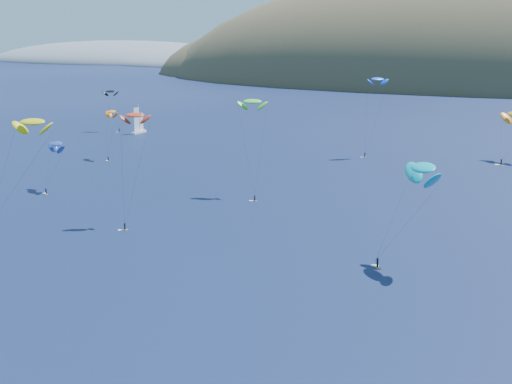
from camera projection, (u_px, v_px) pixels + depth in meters
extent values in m
ellipsoid|color=#3D3526|center=(504.00, 97.00, 579.39)|extent=(600.00, 300.00, 210.00)
ellipsoid|color=#3D3526|center=(327.00, 82.00, 666.79)|extent=(340.00, 240.00, 120.00)
ellipsoid|color=slate|center=(123.00, 63.00, 949.32)|extent=(400.00, 240.00, 60.00)
ellipsoid|color=slate|center=(202.00, 66.00, 859.27)|extent=(240.00, 180.00, 44.00)
cube|color=white|center=(139.00, 132.00, 295.46)|extent=(2.71, 8.48, 1.00)
cylinder|color=white|center=(139.00, 118.00, 294.64)|extent=(0.16, 0.16, 11.71)
cube|color=gold|center=(108.00, 161.00, 233.78)|extent=(1.28, 0.94, 0.07)
cylinder|color=black|center=(108.00, 159.00, 233.60)|extent=(0.30, 0.30, 1.35)
sphere|color=#8C6047|center=(108.00, 156.00, 233.42)|extent=(0.23, 0.23, 0.23)
ellipsoid|color=orange|center=(112.00, 112.00, 236.25)|extent=(7.51, 6.11, 3.81)
ellipsoid|color=#D3C90E|center=(32.00, 122.00, 155.43)|extent=(9.67, 5.69, 5.07)
cube|color=gold|center=(255.00, 201.00, 180.00)|extent=(1.28, 0.72, 0.07)
cylinder|color=black|center=(255.00, 198.00, 179.83)|extent=(0.29, 0.29, 1.32)
sphere|color=#8C6047|center=(255.00, 195.00, 179.66)|extent=(0.22, 0.22, 0.22)
ellipsoid|color=#42D82C|center=(252.00, 101.00, 184.03)|extent=(8.08, 5.54, 4.12)
cube|color=gold|center=(365.00, 157.00, 241.20)|extent=(1.22, 1.08, 0.07)
cylinder|color=black|center=(365.00, 155.00, 241.02)|extent=(0.30, 0.30, 1.36)
sphere|color=#8C6047|center=(365.00, 152.00, 240.84)|extent=(0.23, 0.23, 0.23)
ellipsoid|color=blue|center=(378.00, 79.00, 238.45)|extent=(7.63, 7.02, 3.97)
cube|color=gold|center=(377.00, 268.00, 129.91)|extent=(1.24, 1.48, 0.08)
cylinder|color=black|center=(377.00, 263.00, 129.70)|extent=(0.35, 0.35, 1.62)
sphere|color=#8C6047|center=(378.00, 258.00, 129.48)|extent=(0.27, 0.27, 0.27)
ellipsoid|color=#0098A9|center=(423.00, 168.00, 127.80)|extent=(10.45, 11.77, 6.06)
cube|color=gold|center=(125.00, 230.00, 154.25)|extent=(1.28, 1.01, 0.07)
cylinder|color=black|center=(125.00, 226.00, 154.07)|extent=(0.30, 0.30, 1.38)
sphere|color=#8C6047|center=(125.00, 223.00, 153.89)|extent=(0.23, 0.23, 0.23)
ellipsoid|color=#AA2C16|center=(135.00, 115.00, 156.18)|extent=(6.96, 5.93, 3.55)
cube|color=gold|center=(46.00, 194.00, 187.41)|extent=(1.30, 0.97, 0.07)
cylinder|color=black|center=(46.00, 191.00, 187.23)|extent=(0.30, 0.30, 1.37)
sphere|color=#8C6047|center=(46.00, 188.00, 187.05)|extent=(0.23, 0.23, 0.23)
ellipsoid|color=navy|center=(57.00, 144.00, 190.91)|extent=(8.74, 7.20, 4.44)
cube|color=gold|center=(501.00, 165.00, 226.70)|extent=(1.68, 1.20, 0.09)
cylinder|color=black|center=(501.00, 162.00, 226.47)|extent=(0.39, 0.39, 1.76)
sphere|color=#8C6047|center=(501.00, 159.00, 226.24)|extent=(0.30, 0.30, 0.30)
cube|color=gold|center=(119.00, 132.00, 298.80)|extent=(1.30, 0.76, 0.07)
cylinder|color=black|center=(119.00, 130.00, 298.62)|extent=(0.29, 0.29, 1.34)
sphere|color=#8C6047|center=(119.00, 128.00, 298.44)|extent=(0.22, 0.22, 0.22)
ellipsoid|color=black|center=(111.00, 91.00, 299.52)|extent=(7.08, 4.99, 3.60)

